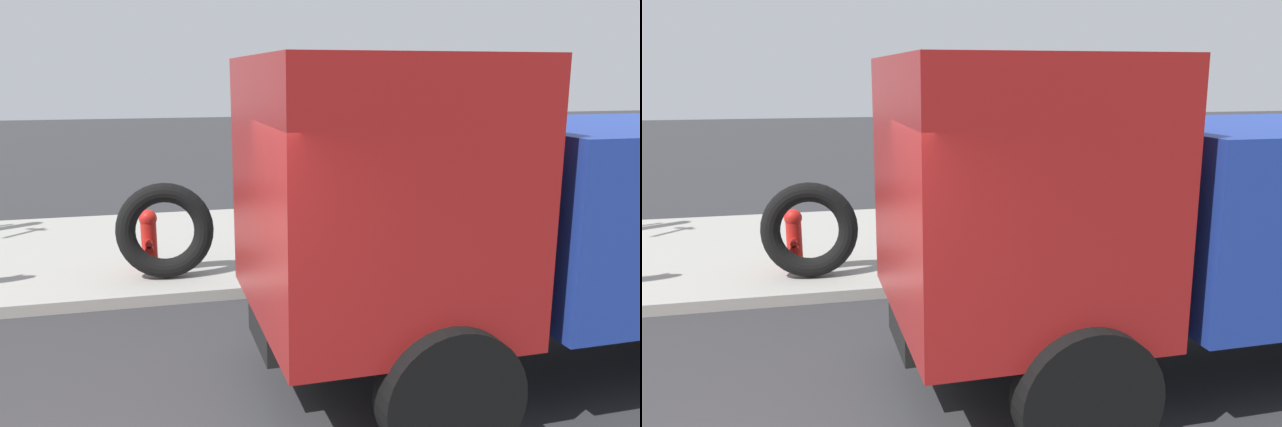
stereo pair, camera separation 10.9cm
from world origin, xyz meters
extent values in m
cube|color=#99968E|center=(0.00, 6.50, 0.07)|extent=(36.00, 5.00, 0.15)
cylinder|color=red|center=(0.19, 5.18, 0.48)|extent=(0.22, 0.22, 0.66)
sphere|color=red|center=(0.19, 5.18, 0.88)|extent=(0.25, 0.25, 0.25)
cylinder|color=red|center=(0.19, 4.99, 0.56)|extent=(0.10, 0.17, 0.10)
cylinder|color=red|center=(0.19, 5.38, 0.56)|extent=(0.10, 0.17, 0.10)
cylinder|color=red|center=(0.19, 4.99, 0.48)|extent=(0.12, 0.17, 0.12)
torus|color=black|center=(0.42, 4.70, 0.80)|extent=(1.31, 0.43, 1.30)
cube|color=maroon|center=(2.13, 1.27, 1.90)|extent=(2.06, 2.55, 2.20)
cube|color=black|center=(4.63, 1.33, 0.67)|extent=(7.02, 1.07, 0.24)
cylinder|color=black|center=(2.36, 0.03, 0.55)|extent=(1.11, 0.33, 1.10)
cylinder|color=black|center=(2.30, 2.53, 0.55)|extent=(1.11, 0.33, 1.10)
camera|label=1|loc=(0.39, -3.90, 2.86)|focal=36.07mm
camera|label=2|loc=(0.50, -3.93, 2.86)|focal=36.07mm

